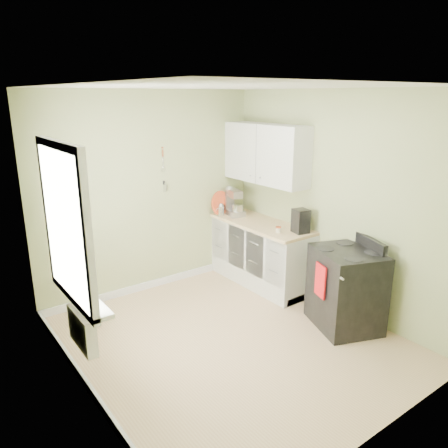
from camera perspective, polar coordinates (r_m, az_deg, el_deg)
floor at (r=5.03m, az=0.97°, el=-15.08°), size 3.20×3.60×0.02m
ceiling at (r=4.28m, az=1.16°, el=17.65°), size 3.20×3.60×0.02m
wall_back at (r=5.96m, az=-9.63°, el=3.94°), size 3.20×0.02×2.70m
wall_left at (r=3.76m, az=-18.84°, el=-4.23°), size 0.02×3.60×2.70m
wall_right at (r=5.57m, az=14.33°, el=2.76°), size 0.02×3.60×2.70m
base_cabinets at (r=6.28m, az=4.87°, el=-3.95°), size 0.60×1.60×0.87m
countertop at (r=6.13m, az=4.90°, el=0.02°), size 0.64×1.60×0.04m
upper_cabinets at (r=6.09m, az=5.46°, el=9.14°), size 0.35×1.40×0.80m
window at (r=3.98m, az=-20.10°, el=-0.18°), size 0.06×1.14×1.44m
window_sill at (r=4.23m, az=-18.25°, el=-8.73°), size 0.18×1.14×0.04m
radiator at (r=4.33m, az=-18.01°, el=-13.03°), size 0.12×0.50×0.35m
wall_utensils at (r=5.98m, az=-7.89°, el=6.16°), size 0.02×0.14×0.58m
stove at (r=5.30m, az=15.66°, el=-8.07°), size 0.92×0.95×1.06m
stand_mixer at (r=6.44m, az=1.34°, el=2.74°), size 0.29×0.38×0.42m
kettle at (r=6.43m, az=-0.44°, el=1.92°), size 0.18×0.11×0.19m
coffee_maker at (r=5.71m, az=9.97°, el=0.32°), size 0.21×0.23×0.31m
red_tray at (r=6.45m, az=-0.50°, el=2.76°), size 0.37×0.13×0.36m
jar at (r=5.69m, az=7.10°, el=-0.72°), size 0.07×0.07×0.08m
plant_a at (r=3.96m, az=-17.19°, el=-7.92°), size 0.16×0.17×0.27m
plant_b at (r=4.11m, az=-17.97°, el=-7.12°), size 0.19×0.19×0.27m
plant_c at (r=4.48m, az=-19.78°, el=-5.18°), size 0.17×0.17×0.28m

